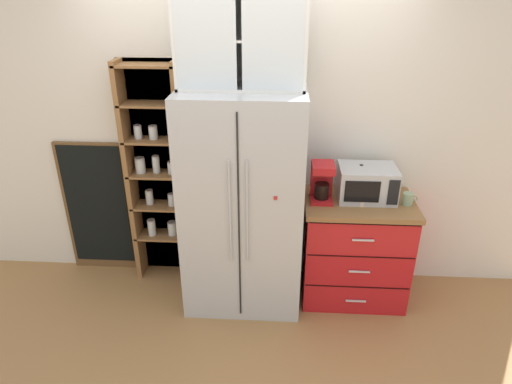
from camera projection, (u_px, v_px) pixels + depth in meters
ground_plane at (244, 293)px, 3.83m from camera, size 10.75×10.75×0.00m
wall_back_cream at (247, 138)px, 3.64m from camera, size 5.05×0.10×2.55m
refrigerator at (243, 202)px, 3.45m from camera, size 0.91×0.71×1.76m
pantry_shelf_column at (158, 174)px, 3.72m from camera, size 0.53×0.24×1.91m
counter_cabinet at (354, 249)px, 3.65m from camera, size 0.86×0.59×0.89m
microwave at (367, 183)px, 3.44m from camera, size 0.44×0.33×0.26m
coffee_maker at (322, 181)px, 3.41m from camera, size 0.17×0.20×0.31m
mug_cream at (362, 199)px, 3.37m from camera, size 0.12×0.08×0.09m
mug_sage at (408, 199)px, 3.38m from camera, size 0.12×0.08×0.10m
bottle_cobalt at (360, 182)px, 3.49m from camera, size 0.07×0.07×0.26m
bottle_clear at (362, 189)px, 3.39m from camera, size 0.06×0.06×0.26m
upper_cabinet at (242, 39)px, 2.98m from camera, size 0.88×0.32×0.65m
chalkboard_menu at (98, 208)px, 3.93m from camera, size 0.60×0.04×1.23m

